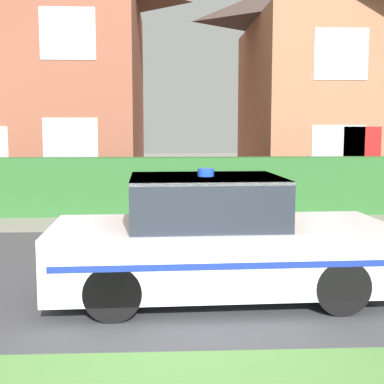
# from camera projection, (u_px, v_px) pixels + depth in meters

# --- Properties ---
(road_strip) EXTENTS (28.00, 5.80, 0.01)m
(road_strip) POSITION_uv_depth(u_px,v_px,m) (157.00, 269.00, 7.81)
(road_strip) COLOR #424247
(road_strip) RESTS_ON ground
(garden_hedge) EXTENTS (10.72, 0.58, 1.37)m
(garden_hedge) POSITION_uv_depth(u_px,v_px,m) (193.00, 186.00, 12.75)
(garden_hedge) COLOR #2D662D
(garden_hedge) RESTS_ON ground
(police_car) EXTENTS (4.09, 1.77, 1.57)m
(police_car) POSITION_uv_depth(u_px,v_px,m) (217.00, 242.00, 6.44)
(police_car) COLOR black
(police_car) RESTS_ON road_strip
(house_left) EXTENTS (7.48, 7.02, 7.84)m
(house_left) POSITION_uv_depth(u_px,v_px,m) (24.00, 66.00, 16.67)
(house_left) COLOR #93513D
(house_left) RESTS_ON ground
(house_right) EXTENTS (8.26, 6.72, 7.71)m
(house_right) POSITION_uv_depth(u_px,v_px,m) (376.00, 68.00, 16.88)
(house_right) COLOR #A86B4C
(house_right) RESTS_ON ground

